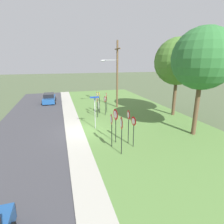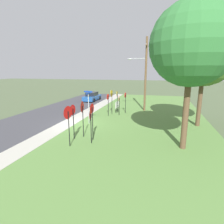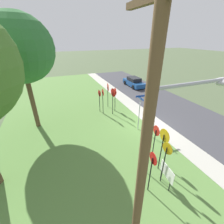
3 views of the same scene
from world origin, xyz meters
name	(u,v)px [view 1 (image 1 of 3)]	position (x,y,z in m)	size (l,w,h in m)	color
ground_plane	(84,131)	(0.00, 0.00, 0.00)	(160.00, 160.00, 0.00)	#4C5B3D
road_asphalt	(26,137)	(0.00, -4.80, 0.01)	(44.00, 6.40, 0.01)	#3D3D42
sidewalk_strip	(75,132)	(0.00, -0.80, 0.03)	(44.00, 1.60, 0.06)	#ADAA9E
grass_median	(144,125)	(0.00, 6.00, 0.02)	(44.00, 12.00, 0.04)	#567F3D
stop_sign_near_left	(106,98)	(-5.47, 3.57, 1.72)	(0.60, 0.12, 2.37)	black
stop_sign_near_right	(97,102)	(-3.64, 2.03, 1.75)	(0.64, 0.11, 2.39)	black
stop_sign_far_left	(105,102)	(-4.25, 3.10, 1.62)	(0.65, 0.15, 2.20)	black
stop_sign_far_center	(99,98)	(-5.28, 2.65, 1.84)	(0.62, 0.11, 2.52)	black
stop_sign_far_right	(97,98)	(-4.51, 2.21, 2.02)	(0.76, 0.09, 2.71)	black
yield_sign_near_left	(133,125)	(4.11, 3.04, 1.73)	(0.64, 0.13, 2.30)	black
yield_sign_near_right	(111,122)	(3.63, 1.54, 1.90)	(0.75, 0.12, 2.49)	black
yield_sign_far_left	(121,126)	(4.90, 1.84, 2.03)	(0.83, 0.15, 2.64)	black
yield_sign_far_right	(115,118)	(3.07, 2.02, 2.05)	(0.83, 0.14, 2.67)	black
yield_sign_center	(128,119)	(3.44, 2.90, 1.98)	(0.70, 0.11, 2.61)	black
street_name_post	(95,110)	(-0.33, 1.14, 1.83)	(0.96, 0.81, 3.02)	#9EA0A8
utility_pole	(116,72)	(-7.44, 5.42, 4.66)	(2.10, 2.35, 8.55)	brown
notice_board	(99,106)	(-5.53, 2.60, 0.87)	(1.10, 0.16, 1.25)	black
oak_tree_left	(178,62)	(-2.10, 10.72, 6.03)	(5.04, 5.04, 8.53)	brown
oak_tree_right	(203,59)	(3.39, 8.94, 6.24)	(4.76, 4.76, 8.61)	brown
parked_hatchback_near	(49,98)	(-13.10, -3.39, 0.64)	(4.31, 1.95, 1.39)	#1E4C8C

